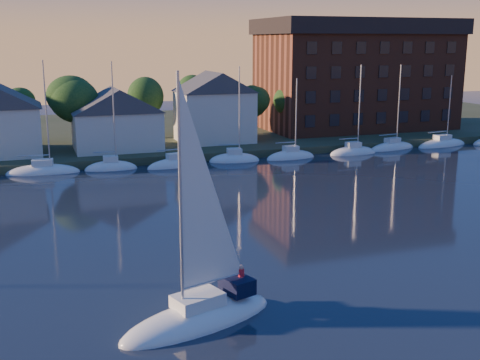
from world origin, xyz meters
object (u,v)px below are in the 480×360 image
clubhouse_centre (116,118)px  condo_block (356,74)px  clubhouse_east (214,106)px  hero_sailboat (200,311)px

clubhouse_centre → condo_block: bearing=11.2°
clubhouse_east → condo_block: 26.94m
clubhouse_centre → condo_block: (40.00, 7.95, 4.66)m
clubhouse_east → condo_block: bearing=12.9°
clubhouse_east → condo_block: (26.00, 5.95, 3.79)m
condo_block → hero_sailboat: condo_block is taller
clubhouse_centre → clubhouse_east: (14.00, 2.00, 0.87)m
condo_block → hero_sailboat: (-42.78, -58.07, -9.19)m
clubhouse_east → condo_block: size_ratio=0.34×
condo_block → clubhouse_east: bearing=-167.1°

